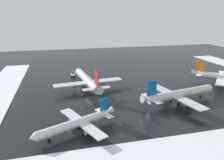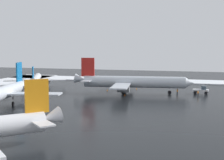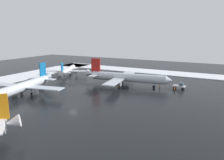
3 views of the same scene
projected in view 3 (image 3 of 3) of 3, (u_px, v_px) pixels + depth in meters
name	position (u px, v px, depth m)	size (l,w,h in m)	color
ground_plane	(72.00, 105.00, 66.44)	(240.00, 240.00, 0.00)	black
snow_bank_left	(146.00, 71.00, 124.30)	(14.00, 116.00, 0.32)	white
airplane_distant_tail	(126.00, 77.00, 89.65)	(30.47, 36.58, 10.87)	silver
airplane_parked_portside	(22.00, 87.00, 74.61)	(33.86, 28.31, 10.11)	silver
airplane_parked_starboard	(68.00, 70.00, 113.81)	(24.62, 20.89, 7.72)	silver
pushback_tug	(180.00, 86.00, 84.89)	(2.54, 4.72, 2.50)	silver
ground_crew_beside_wing	(160.00, 86.00, 85.53)	(0.36, 0.36, 1.71)	black
ground_crew_mid_apron	(174.00, 89.00, 80.92)	(0.36, 0.36, 1.71)	black
traffic_cone_near_nose	(119.00, 87.00, 86.58)	(0.36, 0.36, 0.55)	orange
traffic_cone_mid_line	(134.00, 81.00, 99.03)	(0.36, 0.36, 0.55)	orange
traffic_cone_wingtip_side	(111.00, 81.00, 97.32)	(0.36, 0.36, 0.55)	orange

